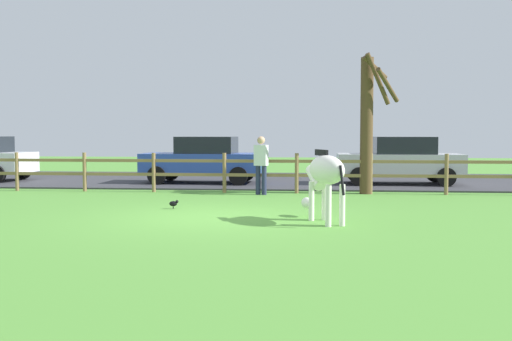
{
  "coord_description": "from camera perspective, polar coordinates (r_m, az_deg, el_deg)",
  "views": [
    {
      "loc": [
        2.0,
        -12.0,
        1.74
      ],
      "look_at": [
        0.78,
        1.11,
        0.9
      ],
      "focal_mm": 41.59,
      "sensor_mm": 36.0,
      "label": 1
    }
  ],
  "objects": [
    {
      "name": "zebra",
      "position": [
        11.5,
        6.63,
        -0.43
      ],
      "size": [
        1.01,
        1.83,
        1.41
      ],
      "color": "white",
      "rests_on": "ground_plane"
    },
    {
      "name": "visitor_near_fence",
      "position": [
        16.61,
        0.49,
        0.78
      ],
      "size": [
        0.41,
        0.31,
        1.64
      ],
      "color": "#232847",
      "rests_on": "ground_plane"
    },
    {
      "name": "parked_car_blue",
      "position": [
        20.06,
        -5.05,
        1.07
      ],
      "size": [
        4.05,
        1.98,
        1.56
      ],
      "color": "#2D4CAD",
      "rests_on": "parking_asphalt"
    },
    {
      "name": "parked_car_silver",
      "position": [
        20.08,
        13.68,
        0.99
      ],
      "size": [
        4.0,
        1.88,
        1.56
      ],
      "color": "#B7BABF",
      "rests_on": "parking_asphalt"
    },
    {
      "name": "bare_tree",
      "position": [
        17.11,
        10.73,
        4.72
      ],
      "size": [
        1.14,
        1.19,
        3.93
      ],
      "color": "#513A23",
      "rests_on": "ground_plane"
    },
    {
      "name": "ground_plane",
      "position": [
        12.29,
        -4.11,
        -4.49
      ],
      "size": [
        60.0,
        60.0,
        0.0
      ],
      "primitive_type": "plane",
      "color": "#549338"
    },
    {
      "name": "crow_on_grass",
      "position": [
        13.68,
        -7.92,
        -3.16
      ],
      "size": [
        0.22,
        0.1,
        0.2
      ],
      "color": "black",
      "rests_on": "ground_plane"
    },
    {
      "name": "paddock_fence",
      "position": [
        17.22,
        -3.06,
        0.06
      ],
      "size": [
        21.1,
        0.11,
        1.15
      ],
      "color": "olive",
      "rests_on": "ground_plane"
    },
    {
      "name": "parking_asphalt",
      "position": [
        21.47,
        -0.04,
        -0.93
      ],
      "size": [
        28.0,
        7.4,
        0.05
      ],
      "primitive_type": "cube",
      "color": "#38383D",
      "rests_on": "ground_plane"
    }
  ]
}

